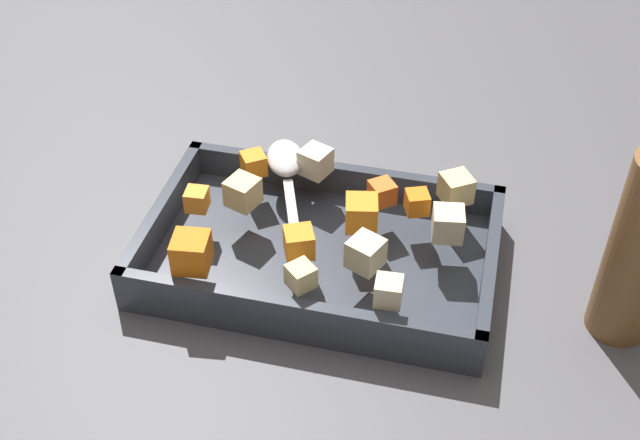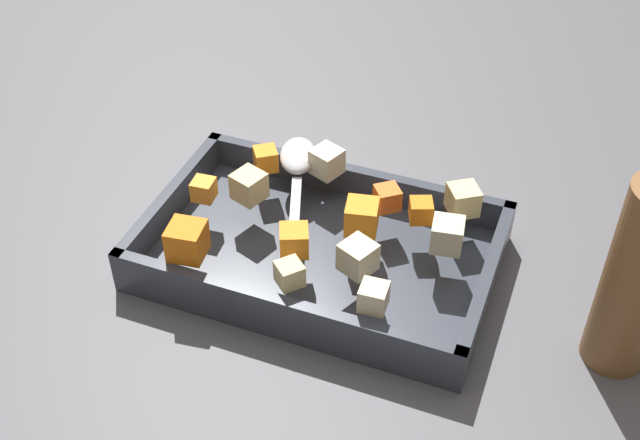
# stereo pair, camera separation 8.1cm
# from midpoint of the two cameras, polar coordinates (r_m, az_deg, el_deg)

# --- Properties ---
(ground_plane) EXTENTS (4.00, 4.00, 0.00)m
(ground_plane) POSITION_cam_midpoint_polar(r_m,az_deg,el_deg) (0.86, 2.07, -2.09)
(ground_plane) COLOR #4C4C51
(baking_dish) EXTENTS (0.35, 0.22, 0.05)m
(baking_dish) POSITION_cam_midpoint_polar(r_m,az_deg,el_deg) (0.84, 2.76, -2.44)
(baking_dish) COLOR #333842
(baking_dish) RESTS_ON ground_plane
(carrot_chunk_front_center) EXTENTS (0.02, 0.02, 0.02)m
(carrot_chunk_front_center) POSITION_cam_midpoint_polar(r_m,az_deg,el_deg) (0.85, -5.39, 2.02)
(carrot_chunk_front_center) COLOR orange
(carrot_chunk_front_center) RESTS_ON baking_dish
(carrot_chunk_near_right) EXTENTS (0.04, 0.04, 0.03)m
(carrot_chunk_near_right) POSITION_cam_midpoint_polar(r_m,az_deg,el_deg) (0.78, -6.31, -1.56)
(carrot_chunk_near_right) COLOR orange
(carrot_chunk_near_right) RESTS_ON baking_dish
(carrot_chunk_under_handle) EXTENTS (0.03, 0.03, 0.02)m
(carrot_chunk_under_handle) POSITION_cam_midpoint_polar(r_m,az_deg,el_deg) (0.83, 9.80, 0.53)
(carrot_chunk_under_handle) COLOR orange
(carrot_chunk_under_handle) RESTS_ON baking_dish
(carrot_chunk_rim_edge) EXTENTS (0.03, 0.03, 0.02)m
(carrot_chunk_rim_edge) POSITION_cam_midpoint_polar(r_m,az_deg,el_deg) (0.88, -1.18, 4.16)
(carrot_chunk_rim_edge) COLOR orange
(carrot_chunk_rim_edge) RESTS_ON baking_dish
(carrot_chunk_heap_top) EXTENTS (0.04, 0.04, 0.03)m
(carrot_chunk_heap_top) POSITION_cam_midpoint_polar(r_m,az_deg,el_deg) (0.78, 1.15, -1.56)
(carrot_chunk_heap_top) COLOR orange
(carrot_chunk_heap_top) RESTS_ON baking_dish
(carrot_chunk_mid_right) EXTENTS (0.03, 0.03, 0.02)m
(carrot_chunk_mid_right) POSITION_cam_midpoint_polar(r_m,az_deg,el_deg) (0.84, 7.45, 1.41)
(carrot_chunk_mid_right) COLOR orange
(carrot_chunk_mid_right) RESTS_ON baking_dish
(carrot_chunk_corner_ne) EXTENTS (0.04, 0.04, 0.03)m
(carrot_chunk_corner_ne) POSITION_cam_midpoint_polar(r_m,az_deg,el_deg) (0.81, 5.79, 0.10)
(carrot_chunk_corner_ne) COLOR orange
(carrot_chunk_corner_ne) RESTS_ON baking_dish
(potato_chunk_corner_sw) EXTENTS (0.03, 0.03, 0.02)m
(potato_chunk_corner_sw) POSITION_cam_midpoint_polar(r_m,az_deg,el_deg) (0.75, 0.95, -3.89)
(potato_chunk_corner_sw) COLOR #E0CC89
(potato_chunk_corner_sw) RESTS_ON baking_dish
(potato_chunk_corner_se) EXTENTS (0.04, 0.04, 0.03)m
(potato_chunk_corner_se) POSITION_cam_midpoint_polar(r_m,az_deg,el_deg) (0.84, 12.62, 1.27)
(potato_chunk_corner_se) COLOR #E0CC89
(potato_chunk_corner_se) RESTS_ON baking_dish
(potato_chunk_corner_nw) EXTENTS (0.04, 0.04, 0.03)m
(potato_chunk_corner_nw) POSITION_cam_midpoint_polar(r_m,az_deg,el_deg) (0.88, 3.11, 3.98)
(potato_chunk_corner_nw) COLOR beige
(potato_chunk_corner_nw) RESTS_ON baking_dish
(potato_chunk_back_center) EXTENTS (0.03, 0.03, 0.02)m
(potato_chunk_back_center) POSITION_cam_midpoint_polar(r_m,az_deg,el_deg) (0.73, 6.91, -5.47)
(potato_chunk_back_center) COLOR beige
(potato_chunk_back_center) RESTS_ON baking_dish
(potato_chunk_center) EXTENTS (0.03, 0.03, 0.03)m
(potato_chunk_center) POSITION_cam_midpoint_polar(r_m,az_deg,el_deg) (0.80, 11.63, -1.36)
(potato_chunk_center) COLOR beige
(potato_chunk_center) RESTS_ON baking_dish
(potato_chunk_heap_side) EXTENTS (0.04, 0.04, 0.03)m
(potato_chunk_heap_side) POSITION_cam_midpoint_polar(r_m,az_deg,el_deg) (0.76, 5.68, -2.71)
(potato_chunk_heap_side) COLOR beige
(potato_chunk_heap_side) RESTS_ON baking_dish
(potato_chunk_far_left) EXTENTS (0.04, 0.04, 0.03)m
(potato_chunk_far_left) POSITION_cam_midpoint_polar(r_m,az_deg,el_deg) (0.84, -2.25, 2.24)
(potato_chunk_far_left) COLOR #E0CC89
(potato_chunk_far_left) RESTS_ON baking_dish
(serving_spoon) EXTENTS (0.10, 0.21, 0.02)m
(serving_spoon) POSITION_cam_midpoint_polar(r_m,az_deg,el_deg) (0.88, 1.06, 3.81)
(serving_spoon) COLOR silver
(serving_spoon) RESTS_ON baking_dish
(pepper_mill) EXTENTS (0.06, 0.06, 0.22)m
(pepper_mill) POSITION_cam_midpoint_polar(r_m,az_deg,el_deg) (0.76, 24.14, -3.81)
(pepper_mill) COLOR brown
(pepper_mill) RESTS_ON ground_plane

